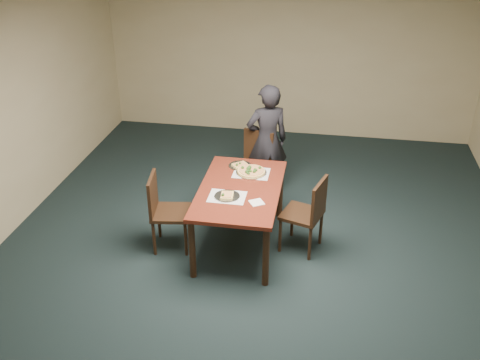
% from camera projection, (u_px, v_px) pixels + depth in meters
% --- Properties ---
extents(ground, '(8.00, 8.00, 0.00)m').
position_uv_depth(ground, '(251.00, 275.00, 5.79)').
color(ground, black).
rests_on(ground, ground).
extents(room_shell, '(8.00, 8.00, 8.00)m').
position_uv_depth(room_shell, '(253.00, 126.00, 4.96)').
color(room_shell, tan).
rests_on(room_shell, ground).
extents(dining_table, '(0.90, 1.50, 0.75)m').
position_uv_depth(dining_table, '(240.00, 195.00, 6.00)').
color(dining_table, '#501910').
rests_on(dining_table, ground).
extents(chair_far, '(0.52, 0.52, 0.91)m').
position_uv_depth(chair_far, '(255.00, 161.00, 7.08)').
color(chair_far, black).
rests_on(chair_far, ground).
extents(chair_left, '(0.48, 0.48, 0.91)m').
position_uv_depth(chair_left, '(164.00, 208.00, 6.03)').
color(chair_left, black).
rests_on(chair_left, ground).
extents(chair_right, '(0.53, 0.53, 0.91)m').
position_uv_depth(chair_right, '(309.00, 211.00, 5.97)').
color(chair_right, black).
rests_on(chair_right, ground).
extents(diner, '(0.66, 0.56, 1.54)m').
position_uv_depth(diner, '(267.00, 141.00, 7.04)').
color(diner, black).
rests_on(diner, ground).
extents(placemat_main, '(0.42, 0.32, 0.00)m').
position_uv_depth(placemat_main, '(251.00, 173.00, 6.27)').
color(placemat_main, white).
rests_on(placemat_main, dining_table).
extents(placemat_near, '(0.40, 0.30, 0.00)m').
position_uv_depth(placemat_near, '(227.00, 197.00, 5.78)').
color(placemat_near, white).
rests_on(placemat_near, dining_table).
extents(pizza_pan, '(0.36, 0.36, 0.08)m').
position_uv_depth(pizza_pan, '(251.00, 171.00, 6.26)').
color(pizza_pan, silver).
rests_on(pizza_pan, dining_table).
extents(slice_plate_near, '(0.28, 0.28, 0.06)m').
position_uv_depth(slice_plate_near, '(227.00, 196.00, 5.77)').
color(slice_plate_near, silver).
rests_on(slice_plate_near, dining_table).
extents(slice_plate_far, '(0.28, 0.28, 0.06)m').
position_uv_depth(slice_plate_far, '(240.00, 165.00, 6.42)').
color(slice_plate_far, silver).
rests_on(slice_plate_far, dining_table).
extents(napkin, '(0.19, 0.19, 0.01)m').
position_uv_depth(napkin, '(257.00, 202.00, 5.67)').
color(napkin, white).
rests_on(napkin, dining_table).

